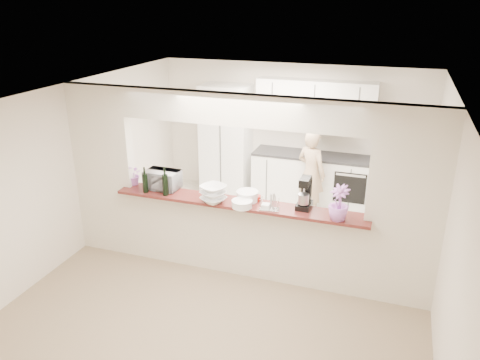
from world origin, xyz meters
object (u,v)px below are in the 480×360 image
at_px(refrigerator, 404,170).
at_px(stand_mixer, 305,194).
at_px(person, 311,174).
at_px(toaster_oven, 162,180).

bearing_deg(refrigerator, stand_mixer, -114.89).
relative_size(stand_mixer, person, 0.27).
height_order(toaster_oven, stand_mixer, stand_mixer).
xyz_separation_m(toaster_oven, person, (1.70, 2.15, -0.46)).
height_order(stand_mixer, person, person).
distance_m(refrigerator, person, 1.57).
bearing_deg(person, refrigerator, -137.29).
distance_m(toaster_oven, person, 2.78).
relative_size(refrigerator, toaster_oven, 3.62).
xyz_separation_m(refrigerator, toaster_oven, (-3.20, -2.60, 0.37)).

